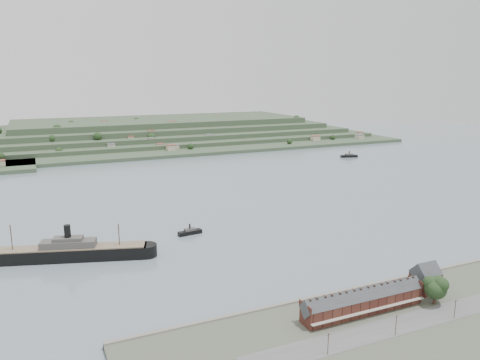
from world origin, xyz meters
name	(u,v)px	position (x,y,z in m)	size (l,w,h in m)	color
ground	(227,210)	(0.00, 0.00, 0.00)	(1400.00, 1400.00, 0.00)	slate
near_shore	(415,331)	(0.00, -186.75, 1.01)	(220.00, 80.00, 2.60)	#4C5142
terrace_row	(363,301)	(-10.00, -168.02, 6.84)	(55.60, 9.80, 11.07)	#401C17
gabled_building	(425,278)	(27.50, -164.00, 8.19)	(10.40, 10.18, 14.09)	#401C17
far_peninsula	(144,134)	(27.91, 393.10, 11.88)	(760.00, 309.00, 30.00)	#30442D
steamship	(61,252)	(-117.91, -53.40, 4.28)	(94.20, 37.36, 23.16)	black
tugboat	(190,232)	(-42.20, -41.85, 1.66)	(15.51, 5.89, 6.81)	black
ferry_east	(349,156)	(223.22, 149.98, 1.84)	(21.19, 10.69, 7.66)	black
fig_tree	(437,287)	(22.35, -175.23, 9.86)	(11.54, 9.99, 12.88)	#3A271A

